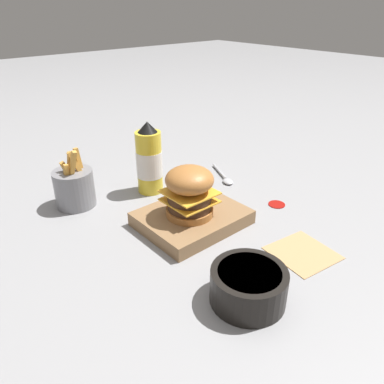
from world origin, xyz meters
TOP-DOWN VIEW (x-y plane):
  - ground_plane at (0.00, 0.00)m, footprint 6.00×6.00m
  - serving_board at (-0.03, -0.01)m, footprint 0.22×0.18m
  - burger at (-0.04, -0.01)m, footprint 0.10×0.10m
  - ketchup_bottle at (-0.00, 0.19)m, footprint 0.07×0.07m
  - fries_basket at (-0.18, 0.24)m, footprint 0.10×0.10m
  - side_bowl at (-0.11, -0.25)m, footprint 0.13×0.13m
  - spoon at (0.20, 0.11)m, footprint 0.07×0.14m
  - ketchup_puddle at (0.19, -0.08)m, footprint 0.04×0.04m
  - parchment_square at (0.07, -0.24)m, footprint 0.13×0.13m

SIDE VIEW (x-z plane):
  - ground_plane at x=0.00m, z-range 0.00..0.00m
  - parchment_square at x=0.07m, z-range 0.00..0.00m
  - ketchup_puddle at x=0.19m, z-range 0.00..0.00m
  - spoon at x=0.20m, z-range 0.00..0.01m
  - serving_board at x=-0.03m, z-range 0.00..0.03m
  - side_bowl at x=-0.11m, z-range 0.00..0.06m
  - fries_basket at x=-0.18m, z-range -0.03..0.12m
  - ketchup_bottle at x=0.00m, z-range -0.01..0.18m
  - burger at x=-0.04m, z-range 0.03..0.15m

